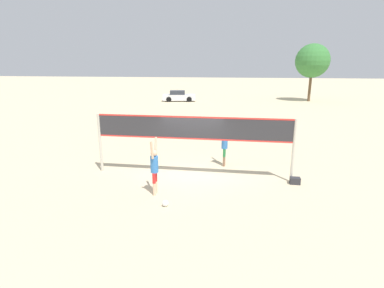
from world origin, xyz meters
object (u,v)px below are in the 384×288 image
at_px(volleyball, 165,203).
at_px(tree_left_cluster, 312,61).
at_px(gear_bag, 295,181).
at_px(parked_car_near, 179,96).
at_px(player_spiker, 154,166).
at_px(player_blocker, 225,143).
at_px(volleyball_net, 192,133).

distance_m(volleyball, tree_left_cluster, 33.96).
bearing_deg(gear_bag, parked_car_near, 110.81).
relative_size(player_spiker, tree_left_cluster, 0.29).
bearing_deg(tree_left_cluster, player_blocker, -108.90).
distance_m(gear_bag, tree_left_cluster, 30.16).
relative_size(player_spiker, gear_bag, 5.30).
xyz_separation_m(volleyball_net, player_spiker, (-1.03, -2.00, -0.79)).
height_order(player_blocker, volleyball, player_blocker).
bearing_deg(parked_car_near, gear_bag, -78.91).
bearing_deg(gear_bag, tree_left_cluster, 77.48).
distance_m(volleyball_net, player_blocker, 2.18).
distance_m(volleyball, parked_car_near, 29.61).
distance_m(gear_bag, parked_car_near, 28.26).
bearing_deg(tree_left_cluster, volleyball_net, -110.15).
height_order(player_blocker, parked_car_near, player_blocker).
relative_size(parked_car_near, tree_left_cluster, 0.62).
relative_size(volleyball_net, player_spiker, 3.93).
bearing_deg(volleyball_net, gear_bag, -2.76).
height_order(player_spiker, volleyball, player_spiker).
bearing_deg(player_blocker, parked_car_near, -163.79).
bearing_deg(gear_bag, player_spiker, -160.81).
bearing_deg(parked_car_near, tree_left_cluster, -0.59).
distance_m(player_spiker, parked_car_near, 28.63).
relative_size(volleyball_net, gear_bag, 20.86).
relative_size(player_blocker, tree_left_cluster, 0.29).
bearing_deg(player_spiker, volleyball_net, -27.27).
xyz_separation_m(player_blocker, gear_bag, (2.88, -1.79, -0.93)).
relative_size(player_blocker, parked_car_near, 0.46).
distance_m(player_spiker, volleyball, 1.45).
distance_m(volleyball_net, gear_bag, 4.49).
bearing_deg(player_blocker, player_spiker, -32.47).
bearing_deg(player_spiker, gear_bag, -70.81).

